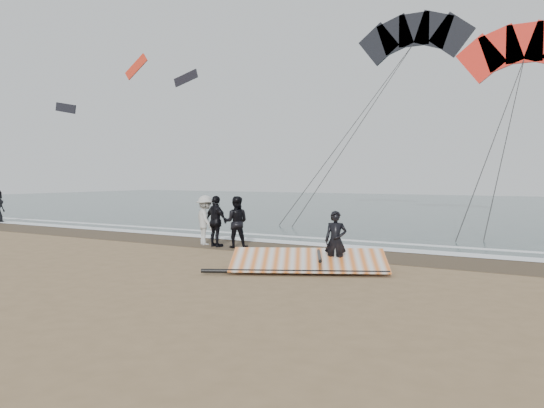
{
  "coord_description": "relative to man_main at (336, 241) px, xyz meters",
  "views": [
    {
      "loc": [
        7.15,
        -11.25,
        2.46
      ],
      "look_at": [
        -1.13,
        3.0,
        1.6
      ],
      "focal_mm": 35.0,
      "sensor_mm": 36.0,
      "label": 1
    }
  ],
  "objects": [
    {
      "name": "ground",
      "position": [
        -1.68,
        -1.48,
        -0.78
      ],
      "size": [
        120.0,
        120.0,
        0.0
      ],
      "primitive_type": "plane",
      "color": "#8C704C",
      "rests_on": "ground"
    },
    {
      "name": "sea",
      "position": [
        -1.68,
        31.52,
        -0.77
      ],
      "size": [
        120.0,
        54.0,
        0.02
      ],
      "primitive_type": "cube",
      "color": "#233838",
      "rests_on": "ground"
    },
    {
      "name": "wet_sand",
      "position": [
        -1.68,
        3.02,
        -0.78
      ],
      "size": [
        120.0,
        2.8,
        0.01
      ],
      "primitive_type": "cube",
      "color": "#4C3D2B",
      "rests_on": "ground"
    },
    {
      "name": "foam_near",
      "position": [
        -1.68,
        4.42,
        -0.76
      ],
      "size": [
        120.0,
        0.9,
        0.01
      ],
      "primitive_type": "cube",
      "color": "white",
      "rests_on": "sea"
    },
    {
      "name": "foam_far",
      "position": [
        -1.68,
        6.12,
        -0.76
      ],
      "size": [
        120.0,
        0.45,
        0.01
      ],
      "primitive_type": "cube",
      "color": "white",
      "rests_on": "sea"
    },
    {
      "name": "man_main",
      "position": [
        0.0,
        0.0,
        0.0
      ],
      "size": [
        0.66,
        0.54,
        1.57
      ],
      "primitive_type": "imported",
      "rotation": [
        0.0,
        0.0,
        0.33
      ],
      "color": "black",
      "rests_on": "ground"
    },
    {
      "name": "board_white",
      "position": [
        -1.03,
        0.64,
        -0.73
      ],
      "size": [
        0.87,
        2.64,
        0.1
      ],
      "primitive_type": "cube",
      "rotation": [
        0.0,
        0.0,
        0.05
      ],
      "color": "white",
      "rests_on": "ground"
    },
    {
      "name": "board_cream",
      "position": [
        -1.16,
        1.9,
        -0.73
      ],
      "size": [
        0.85,
        2.45,
        0.1
      ],
      "primitive_type": "cube",
      "rotation": [
        0.0,
        0.0,
        -0.09
      ],
      "color": "white",
      "rests_on": "ground"
    },
    {
      "name": "trio_cluster",
      "position": [
        -5.5,
        2.34,
        0.11
      ],
      "size": [
        2.6,
        1.24,
        1.8
      ],
      "color": "black",
      "rests_on": "ground"
    },
    {
      "name": "sail_rig",
      "position": [
        -0.61,
        -0.34,
        -0.59
      ],
      "size": [
        4.29,
        3.46,
        0.51
      ],
      "color": "black",
      "rests_on": "ground"
    },
    {
      "name": "kite_red",
      "position": [
        2.84,
        17.44,
        7.91
      ],
      "size": [
        7.52,
        5.06,
        13.05
      ],
      "color": "red",
      "rests_on": "ground"
    },
    {
      "name": "kite_dark",
      "position": [
        -3.61,
        20.24,
        10.06
      ],
      "size": [
        8.11,
        5.48,
        15.36
      ],
      "color": "black",
      "rests_on": "ground"
    },
    {
      "name": "distant_kites",
      "position": [
        -34.66,
        27.19,
        11.05
      ],
      "size": [
        14.22,
        6.12,
        5.68
      ],
      "color": "black",
      "rests_on": "ground"
    }
  ]
}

